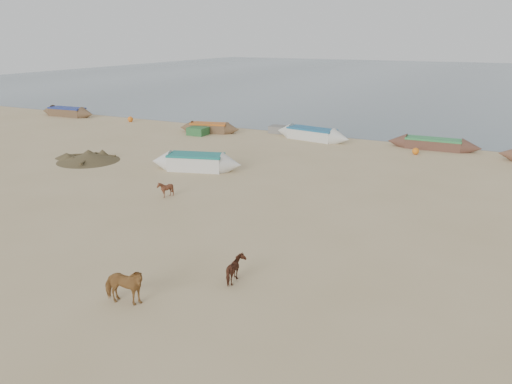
# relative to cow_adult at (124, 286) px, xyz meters

# --- Properties ---
(ground) EXTENTS (140.00, 140.00, 0.00)m
(ground) POSITION_rel_cow_adult_xyz_m (-0.06, 4.51, -0.57)
(ground) COLOR tan
(ground) RESTS_ON ground
(sea) EXTENTS (160.00, 160.00, 0.00)m
(sea) POSITION_rel_cow_adult_xyz_m (-0.06, 86.51, -0.57)
(sea) COLOR slate
(sea) RESTS_ON ground
(cow_adult) EXTENTS (1.47, 0.92, 1.15)m
(cow_adult) POSITION_rel_cow_adult_xyz_m (0.00, 0.00, 0.00)
(cow_adult) COLOR olive
(cow_adult) RESTS_ON ground
(calf_front) EXTENTS (0.96, 0.93, 0.81)m
(calf_front) POSITION_rel_cow_adult_xyz_m (-4.99, 8.64, -0.17)
(calf_front) COLOR #5A2E1C
(calf_front) RESTS_ON ground
(calf_right) EXTENTS (1.05, 1.08, 0.83)m
(calf_right) POSITION_rel_cow_adult_xyz_m (2.22, 2.65, -0.16)
(calf_right) COLOR #522A1A
(calf_right) RESTS_ON ground
(near_canoe) EXTENTS (5.48, 2.80, 0.94)m
(near_canoe) POSITION_rel_cow_adult_xyz_m (-6.46, 13.53, -0.10)
(near_canoe) COLOR silver
(near_canoe) RESTS_ON ground
(debris_pile) EXTENTS (4.57, 4.57, 0.49)m
(debris_pile) POSITION_rel_cow_adult_xyz_m (-13.60, 12.33, -0.33)
(debris_pile) COLOR brown
(debris_pile) RESTS_ON ground
(waterline_canoes) EXTENTS (58.01, 4.63, 0.87)m
(waterline_canoes) POSITION_rel_cow_adult_xyz_m (1.97, 24.84, -0.16)
(waterline_canoes) COLOR brown
(waterline_canoes) RESTS_ON ground
(beach_clutter) EXTENTS (42.10, 4.74, 0.64)m
(beach_clutter) POSITION_rel_cow_adult_xyz_m (3.46, 23.79, -0.28)
(beach_clutter) COLOR #2D6433
(beach_clutter) RESTS_ON ground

